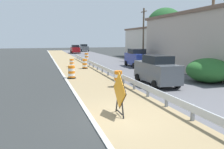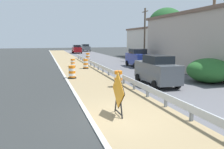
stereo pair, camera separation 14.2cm
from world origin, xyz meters
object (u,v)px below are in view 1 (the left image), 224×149
at_px(warning_sign_diamond, 119,92).
at_px(traffic_barrel_far, 72,63).
at_px(car_lead_far_lane, 157,70).
at_px(car_trailing_near_lane, 84,48).
at_px(utility_pole_mid, 143,34).
at_px(car_mid_far_lane, 137,58).
at_px(traffic_barrel_close, 72,73).
at_px(utility_pole_near, 212,22).
at_px(traffic_barrel_nearest, 118,80).
at_px(traffic_barrel_mid, 85,64).
at_px(traffic_barrel_farther, 87,57).
at_px(car_lead_near_lane, 75,49).

xyz_separation_m(warning_sign_diamond, traffic_barrel_far, (0.34, 18.33, -0.63)).
bearing_deg(car_lead_far_lane, car_trailing_near_lane, -2.33).
bearing_deg(utility_pole_mid, car_trailing_near_lane, 96.15).
distance_m(warning_sign_diamond, car_mid_far_lane, 17.82).
xyz_separation_m(traffic_barrel_close, car_mid_far_lane, (8.68, 5.88, 0.59)).
xyz_separation_m(traffic_barrel_close, utility_pole_near, (12.05, -2.53, 4.30)).
distance_m(traffic_barrel_nearest, utility_pole_near, 10.48).
distance_m(traffic_barrel_mid, car_trailing_near_lane, 36.82).
relative_size(traffic_barrel_far, car_trailing_near_lane, 0.22).
distance_m(warning_sign_diamond, car_trailing_near_lane, 52.96).
height_order(traffic_barrel_close, traffic_barrel_mid, traffic_barrel_mid).
bearing_deg(utility_pole_near, warning_sign_diamond, -146.22).
bearing_deg(car_mid_far_lane, traffic_barrel_farther, -156.62).
distance_m(traffic_barrel_close, car_mid_far_lane, 10.51).
distance_m(traffic_barrel_farther, car_lead_near_lane, 18.34).
relative_size(traffic_barrel_mid, car_mid_far_lane, 0.27).
xyz_separation_m(traffic_barrel_mid, utility_pole_mid, (9.91, 5.61, 3.56)).
height_order(traffic_barrel_mid, utility_pole_mid, utility_pole_mid).
relative_size(car_lead_near_lane, car_lead_far_lane, 1.02).
relative_size(traffic_barrel_close, traffic_barrel_far, 1.15).
xyz_separation_m(traffic_barrel_mid, traffic_barrel_far, (-1.18, 2.21, -0.07)).
bearing_deg(utility_pole_mid, car_lead_far_lane, -112.19).
xyz_separation_m(warning_sign_diamond, car_trailing_near_lane, (8.14, 52.33, -0.08)).
bearing_deg(car_lead_near_lane, traffic_barrel_farther, 179.13).
height_order(traffic_barrel_far, utility_pole_mid, utility_pole_mid).
distance_m(traffic_barrel_farther, utility_pole_near, 20.67).
bearing_deg(car_lead_near_lane, car_trailing_near_lane, -22.43).
distance_m(warning_sign_diamond, traffic_barrel_far, 18.34).
height_order(traffic_barrel_nearest, car_trailing_near_lane, car_trailing_near_lane).
height_order(traffic_barrel_far, car_trailing_near_lane, car_trailing_near_lane).
bearing_deg(warning_sign_diamond, traffic_barrel_far, -90.26).
xyz_separation_m(traffic_barrel_nearest, car_trailing_near_lane, (6.23, 46.70, 0.47)).
distance_m(traffic_barrel_far, car_trailing_near_lane, 34.89).
distance_m(traffic_barrel_nearest, car_trailing_near_lane, 47.12).
bearing_deg(car_mid_far_lane, utility_pole_mid, 149.97).
bearing_deg(utility_pole_mid, traffic_barrel_farther, 149.26).
xyz_separation_m(car_lead_near_lane, car_trailing_near_lane, (3.50, 7.72, -0.01)).
bearing_deg(utility_pole_near, car_trailing_near_lane, 94.01).
distance_m(warning_sign_diamond, car_lead_far_lane, 7.25).
bearing_deg(traffic_barrel_farther, utility_pole_mid, -30.74).
xyz_separation_m(traffic_barrel_nearest, traffic_barrel_close, (-2.68, 4.45, -0.02)).
height_order(warning_sign_diamond, traffic_barrel_close, warning_sign_diamond).
xyz_separation_m(traffic_barrel_farther, car_lead_near_lane, (0.90, 18.31, 0.48)).
relative_size(car_lead_far_lane, utility_pole_near, 0.49).
relative_size(traffic_barrel_close, car_lead_far_lane, 0.24).
height_order(car_lead_near_lane, car_trailing_near_lane, car_lead_near_lane).
relative_size(traffic_barrel_mid, car_lead_near_lane, 0.24).
xyz_separation_m(warning_sign_diamond, utility_pole_mid, (11.44, 21.73, 2.99)).
bearing_deg(traffic_barrel_nearest, car_lead_near_lane, 85.98).
height_order(traffic_barrel_nearest, utility_pole_mid, utility_pole_mid).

